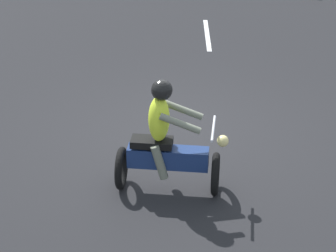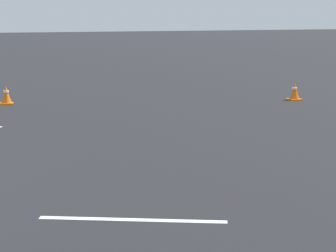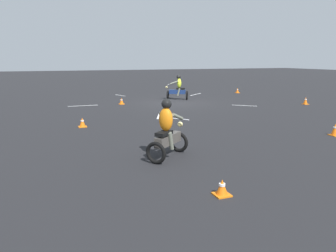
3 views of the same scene
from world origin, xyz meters
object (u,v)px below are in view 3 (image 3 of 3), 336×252
object	(u,v)px
traffic_cone_mid_center	(82,123)
traffic_cone_near_left	(306,101)
traffic_cone_near_right	(222,188)
traffic_cone_far_right	(335,130)
traffic_cone_mid_left	(122,101)
motorcycle_rider_background	(167,132)
motorcycle_rider_foreground	(178,89)
traffic_cone_far_left	(237,91)

from	to	relation	value
traffic_cone_mid_center	traffic_cone_near_left	bearing A→B (deg)	-171.68
traffic_cone_near_right	traffic_cone_far_right	size ratio (longest dim) A/B	0.76
traffic_cone_mid_center	traffic_cone_mid_left	size ratio (longest dim) A/B	0.98
traffic_cone_near_left	traffic_cone_far_right	size ratio (longest dim) A/B	1.02
traffic_cone_mid_left	traffic_cone_far_right	size ratio (longest dim) A/B	0.88
motorcycle_rider_background	traffic_cone_mid_left	world-z (taller)	motorcycle_rider_background
traffic_cone_mid_center	motorcycle_rider_foreground	bearing A→B (deg)	-135.82
traffic_cone_near_left	motorcycle_rider_foreground	bearing A→B (deg)	-38.36
traffic_cone_mid_center	traffic_cone_far_right	distance (m)	9.56
traffic_cone_near_right	traffic_cone_mid_center	distance (m)	8.12
traffic_cone_mid_left	traffic_cone_far_right	world-z (taller)	traffic_cone_far_right
traffic_cone_far_right	traffic_cone_near_left	bearing A→B (deg)	-127.10
traffic_cone_far_left	traffic_cone_near_right	bearing A→B (deg)	56.10
traffic_cone_near_left	traffic_cone_mid_left	distance (m)	11.11
motorcycle_rider_background	traffic_cone_mid_center	distance (m)	5.45
traffic_cone_near_right	traffic_cone_far_left	world-z (taller)	traffic_cone_far_left
traffic_cone_far_right	motorcycle_rider_foreground	bearing A→B (deg)	-84.45
traffic_cone_mid_center	traffic_cone_mid_left	world-z (taller)	traffic_cone_mid_left
motorcycle_rider_background	traffic_cone_far_right	world-z (taller)	motorcycle_rider_background
motorcycle_rider_background	traffic_cone_mid_center	xyz separation A→B (m)	(1.68, -5.15, -0.54)
traffic_cone_mid_center	traffic_cone_mid_left	bearing A→B (deg)	-116.76
motorcycle_rider_foreground	traffic_cone_far_left	bearing A→B (deg)	-40.23
traffic_cone_mid_center	traffic_cone_far_left	distance (m)	16.14
motorcycle_rider_background	traffic_cone_near_left	xyz separation A→B (m)	(-11.69, -7.11, -0.51)
traffic_cone_near_right	traffic_cone_far_left	size ratio (longest dim) A/B	0.85
traffic_cone_near_left	traffic_cone_far_left	size ratio (longest dim) A/B	1.13
motorcycle_rider_foreground	traffic_cone_mid_left	size ratio (longest dim) A/B	4.28
traffic_cone_mid_center	traffic_cone_far_right	size ratio (longest dim) A/B	0.86
motorcycle_rider_foreground	traffic_cone_near_left	distance (m)	8.00
motorcycle_rider_background	traffic_cone_far_right	size ratio (longest dim) A/B	3.77
traffic_cone_near_left	traffic_cone_mid_left	bearing A→B (deg)	-21.51
traffic_cone_near_right	traffic_cone_far_right	bearing A→B (deg)	-154.33
motorcycle_rider_background	traffic_cone_far_right	distance (m)	6.60
traffic_cone_near_right	traffic_cone_mid_left	bearing A→B (deg)	-95.13
motorcycle_rider_foreground	traffic_cone_near_right	distance (m)	15.77
traffic_cone_far_right	motorcycle_rider_background	bearing A→B (deg)	2.91
traffic_cone_near_right	traffic_cone_far_left	xyz separation A→B (m)	(-11.49, -17.10, 0.03)
motorcycle_rider_foreground	traffic_cone_mid_center	bearing A→B (deg)	163.81
motorcycle_rider_foreground	motorcycle_rider_background	size ratio (longest dim) A/B	1.00
traffic_cone_near_right	traffic_cone_mid_center	xyz separation A→B (m)	(1.79, -7.93, 0.02)
traffic_cone_mid_center	traffic_cone_near_right	bearing A→B (deg)	102.70
traffic_cone_mid_left	traffic_cone_far_left	size ratio (longest dim) A/B	0.98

